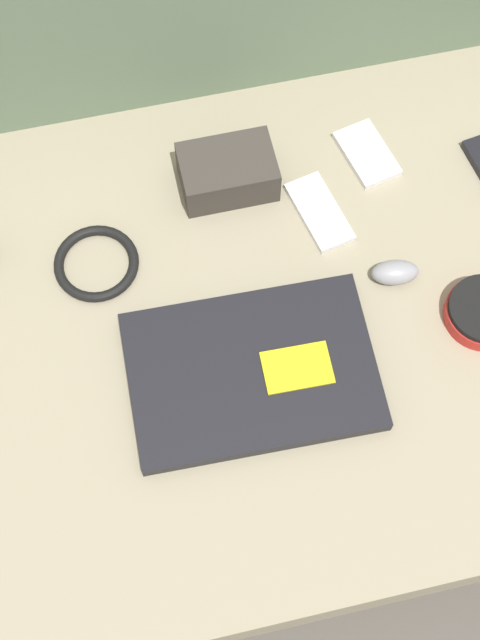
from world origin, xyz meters
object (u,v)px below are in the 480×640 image
Objects in this scene: computer_mouse at (395,272)px; laptop at (253,371)px; camera_pouch at (228,172)px; phone_small at (319,212)px; phone_silver at (367,154)px.

laptop is at bearing -148.32° from computer_mouse.
phone_small is at bearing -34.09° from camera_pouch.
laptop is at bearing -141.69° from phone_silver.
camera_pouch reaches higher than computer_mouse.
phone_silver is at bearing 52.81° from laptop.
computer_mouse is at bearing -70.50° from phone_small.
phone_small is (-0.08, 0.12, -0.01)m from computer_mouse.
laptop reaches higher than phone_small.
camera_pouch is at bearing 167.75° from phone_silver.
laptop is at bearing -95.95° from camera_pouch.
phone_silver is (0.24, 0.30, -0.01)m from laptop.
phone_silver is 0.12m from phone_small.
camera_pouch is (0.03, 0.30, 0.02)m from laptop.
laptop is 4.70× the size of computer_mouse.
computer_mouse reaches higher than phone_small.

